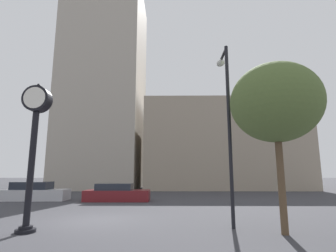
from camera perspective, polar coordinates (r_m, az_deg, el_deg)
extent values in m
plane|color=#38383D|center=(12.20, -15.82, -19.22)|extent=(200.00, 200.00, 0.00)
cube|color=#ADA393|center=(38.74, -13.28, 8.52)|extent=(10.08, 12.00, 28.47)
cube|color=gray|center=(36.40, 11.37, -4.51)|extent=(19.86, 12.00, 10.94)
cylinder|color=black|center=(10.71, -28.62, -19.40)|extent=(0.67, 0.67, 0.12)
cylinder|color=black|center=(10.69, -28.57, -18.83)|extent=(0.45, 0.45, 0.10)
cylinder|color=black|center=(10.53, -27.62, -7.87)|extent=(0.22, 0.22, 3.98)
cylinder|color=black|center=(10.87, -26.55, 5.23)|extent=(0.97, 0.44, 0.97)
cylinder|color=white|center=(10.67, -27.10, 5.54)|extent=(0.79, 0.02, 0.79)
cylinder|color=white|center=(11.06, -26.02, 4.92)|extent=(0.79, 0.02, 0.79)
sphere|color=black|center=(11.01, -26.32, 7.96)|extent=(0.12, 0.12, 0.12)
cube|color=#BCBCC1|center=(22.35, -27.01, -13.21)|extent=(4.80, 1.96, 0.79)
cube|color=#232833|center=(22.41, -27.43, -11.43)|extent=(2.66, 1.67, 0.55)
cube|color=maroon|center=(19.93, -10.94, -14.63)|extent=(4.64, 1.82, 0.77)
cube|color=#232833|center=(19.93, -11.54, -12.82)|extent=(2.56, 1.59, 0.47)
cylinder|color=black|center=(10.39, 13.26, -1.26)|extent=(0.14, 0.14, 7.11)
cylinder|color=black|center=(11.96, 11.92, 14.85)|extent=(0.11, 1.20, 0.11)
ellipsoid|color=silver|center=(12.46, 11.39, 13.28)|extent=(0.36, 0.60, 0.24)
cylinder|color=brown|center=(9.84, 23.42, -10.71)|extent=(0.24, 0.24, 3.52)
ellipsoid|color=#516633|center=(10.14, 22.34, 4.75)|extent=(3.17, 3.17, 2.85)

